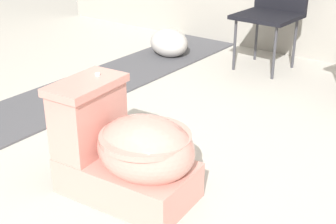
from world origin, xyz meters
The scene contains 5 objects.
ground_plane centered at (0.00, 0.00, 0.00)m, with size 14.00×14.00×0.00m, color #B7B2A8.
gravel_strip centered at (-1.18, 0.50, 0.01)m, with size 0.56×8.00×0.01m, color #4C4C51.
toilet centered at (-0.08, 0.00, 0.22)m, with size 0.66×0.42×0.52m.
folding_chair_left centered at (-0.38, 2.07, 0.51)m, with size 0.46×0.46×0.83m.
boulder_near centered at (-1.19, 1.80, 0.12)m, with size 0.39×0.31×0.23m, color #B7B2AD.
Camera 1 is at (1.14, -1.32, 1.21)m, focal length 50.00 mm.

